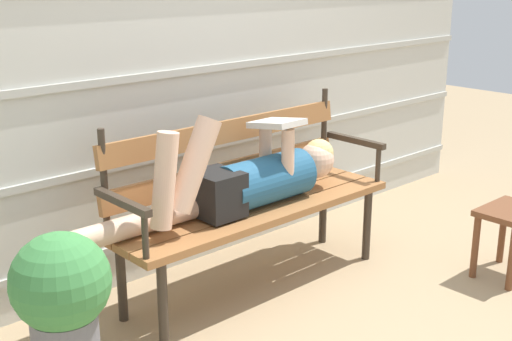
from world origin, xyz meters
TOP-DOWN VIEW (x-y plane):
  - ground_plane at (0.00, 0.00)m, footprint 12.00×12.00m
  - house_siding at (0.00, 0.66)m, footprint 4.81×0.08m
  - park_bench at (0.00, 0.22)m, footprint 1.55×0.43m
  - reclining_person at (-0.08, 0.15)m, footprint 1.65×0.25m
  - footstool at (1.06, -0.64)m, footprint 0.35×0.25m
  - potted_plant at (-1.12, 0.01)m, footprint 0.38×0.38m

SIDE VIEW (x-z plane):
  - ground_plane at x=0.00m, z-range 0.00..0.00m
  - footstool at x=1.06m, z-range 0.10..0.47m
  - potted_plant at x=-1.12m, z-range 0.05..0.69m
  - park_bench at x=0.00m, z-range 0.04..0.95m
  - reclining_person at x=-0.08m, z-range 0.33..0.85m
  - house_siding at x=0.00m, z-range 0.00..2.53m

